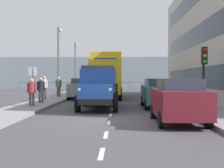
% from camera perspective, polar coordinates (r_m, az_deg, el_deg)
% --- Properties ---
extents(ground_plane, '(80.00, 80.00, 0.00)m').
position_cam_1_polar(ground_plane, '(22.46, 0.35, -3.29)').
color(ground_plane, '#423F44').
extents(sidewalk_left, '(2.31, 40.34, 0.15)m').
position_cam_1_polar(sidewalk_left, '(22.88, 12.46, -3.05)').
color(sidewalk_left, gray).
rests_on(sidewalk_left, ground_plane).
extents(sidewalk_right, '(2.31, 40.34, 0.15)m').
position_cam_1_polar(sidewalk_right, '(23.05, -11.67, -3.01)').
color(sidewalk_right, gray).
rests_on(sidewalk_right, ground_plane).
extents(road_centreline_markings, '(0.12, 34.49, 0.01)m').
position_cam_1_polar(road_centreline_markings, '(20.68, 0.26, -3.67)').
color(road_centreline_markings, silver).
rests_on(road_centreline_markings, ground_plane).
extents(sea_horizon, '(80.00, 0.80, 5.00)m').
position_cam_1_polar(sea_horizon, '(45.57, 0.88, 2.12)').
color(sea_horizon, '#84939E').
rests_on(sea_horizon, ground_plane).
extents(seawall_railing, '(28.08, 0.08, 1.20)m').
position_cam_1_polar(seawall_railing, '(41.97, 0.83, 0.04)').
color(seawall_railing, '#4C5156').
rests_on(seawall_railing, ground_plane).
extents(truck_vintage_blue, '(2.17, 5.64, 2.43)m').
position_cam_1_polar(truck_vintage_blue, '(16.27, -2.67, -0.84)').
color(truck_vintage_blue, black).
rests_on(truck_vintage_blue, ground_plane).
extents(lorry_cargo_yellow, '(2.58, 8.20, 3.87)m').
position_cam_1_polar(lorry_cargo_yellow, '(25.41, -1.03, 1.91)').
color(lorry_cargo_yellow, gold).
rests_on(lorry_cargo_yellow, ground_plane).
extents(car_maroon_kerbside_near, '(1.82, 3.94, 1.72)m').
position_cam_1_polar(car_maroon_kerbside_near, '(11.63, 12.73, -3.08)').
color(car_maroon_kerbside_near, maroon).
rests_on(car_maroon_kerbside_near, ground_plane).
extents(car_teal_kerbside_1, '(1.80, 4.19, 1.72)m').
position_cam_1_polar(car_teal_kerbside_1, '(17.40, 8.93, -1.66)').
color(car_teal_kerbside_1, '#1E6670').
rests_on(car_teal_kerbside_1, ground_plane).
extents(car_grey_oppositeside_0, '(1.94, 4.52, 1.72)m').
position_cam_1_polar(car_grey_oppositeside_0, '(24.61, -5.84, -0.81)').
color(car_grey_oppositeside_0, slate).
rests_on(car_grey_oppositeside_0, ground_plane).
extents(car_black_oppositeside_1, '(1.93, 4.02, 1.72)m').
position_cam_1_polar(car_black_oppositeside_1, '(30.85, -4.37, -0.41)').
color(car_black_oppositeside_1, black).
rests_on(car_black_oppositeside_1, ground_plane).
extents(pedestrian_by_lamp, '(0.53, 0.34, 1.57)m').
position_cam_1_polar(pedestrian_by_lamp, '(17.43, -15.38, -1.12)').
color(pedestrian_by_lamp, '#4C473D').
rests_on(pedestrian_by_lamp, sidewalk_right).
extents(pedestrian_in_dark_coat, '(0.53, 0.34, 1.62)m').
position_cam_1_polar(pedestrian_in_dark_coat, '(19.66, -13.68, -0.76)').
color(pedestrian_in_dark_coat, '#4C473D').
rests_on(pedestrian_in_dark_coat, sidewalk_right).
extents(pedestrian_with_bag, '(0.53, 0.34, 1.75)m').
position_cam_1_polar(pedestrian_with_bag, '(22.81, -13.06, -0.27)').
color(pedestrian_with_bag, '#383342').
rests_on(pedestrian_with_bag, sidewalk_right).
extents(pedestrian_near_railing, '(0.53, 0.34, 1.70)m').
position_cam_1_polar(pedestrian_near_railing, '(25.55, -10.37, -0.19)').
color(pedestrian_near_railing, '#4C473D').
rests_on(pedestrian_near_railing, sidewalk_right).
extents(traffic_light_near, '(0.28, 0.41, 3.20)m').
position_cam_1_polar(traffic_light_near, '(15.90, 17.49, 3.72)').
color(traffic_light_near, black).
rests_on(traffic_light_near, sidewalk_left).
extents(lamp_post_promenade, '(0.32, 1.14, 6.04)m').
position_cam_1_polar(lamp_post_promenade, '(26.30, -10.33, 5.58)').
color(lamp_post_promenade, '#59595B').
rests_on(lamp_post_promenade, sidewalk_right).
extents(lamp_post_far, '(0.32, 1.14, 5.89)m').
position_cam_1_polar(lamp_post_far, '(35.40, -7.13, 4.33)').
color(lamp_post_far, '#59595B').
rests_on(lamp_post_far, sidewalk_right).
extents(street_sign, '(0.50, 0.07, 2.25)m').
position_cam_1_polar(street_sign, '(18.40, -15.19, 0.93)').
color(street_sign, '#4C4C4C').
rests_on(street_sign, sidewalk_right).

